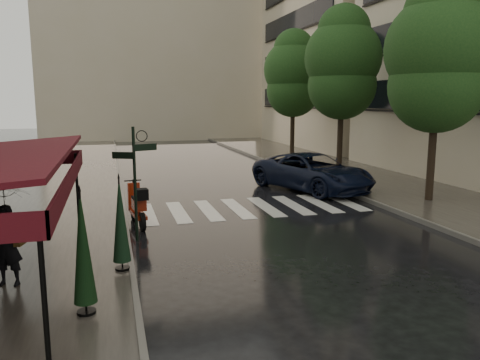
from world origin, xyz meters
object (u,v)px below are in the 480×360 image
scooter (138,206)px  pedestrian_with_umbrella (4,206)px  parasol_back (120,220)px  parasol_front (83,247)px  parked_car (312,172)px

scooter → pedestrian_with_umbrella: bearing=-129.9°
scooter → parasol_back: size_ratio=0.96×
scooter → parasol_front: size_ratio=0.90×
pedestrian_with_umbrella → parked_car: 13.25m
parked_car → parasol_front: size_ratio=2.53×
pedestrian_with_umbrella → parked_car: (10.28, 8.30, -0.96)m
scooter → parasol_front: 6.27m
scooter → parked_car: bearing=20.4°
parked_car → parasol_back: parasol_back is taller
pedestrian_with_umbrella → parasol_front: (1.53, -1.76, -0.43)m
parasol_front → pedestrian_with_umbrella: bearing=130.9°
scooter → parasol_front: (-1.25, -6.11, 0.71)m
pedestrian_with_umbrella → scooter: (2.77, 4.34, -1.13)m
parked_car → parasol_back: bearing=-156.1°
pedestrian_with_umbrella → scooter: pedestrian_with_umbrella is taller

